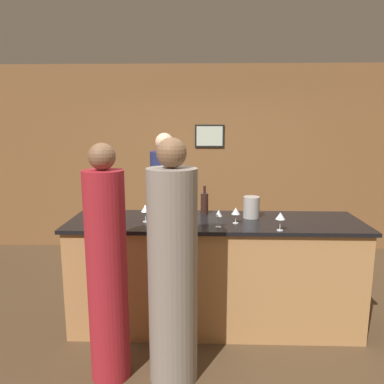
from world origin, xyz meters
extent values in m
plane|color=#4C3823|center=(0.00, 0.00, 0.00)|extent=(14.00, 14.00, 0.00)
cube|color=brown|center=(0.00, 2.33, 1.40)|extent=(8.00, 0.06, 2.80)
cube|color=black|center=(-0.02, 2.28, 1.75)|extent=(0.44, 0.02, 0.34)
cube|color=#B7C6B2|center=(-0.02, 2.27, 1.75)|extent=(0.39, 0.00, 0.29)
cube|color=#B27F4C|center=(0.00, 0.00, 0.51)|extent=(2.69, 0.72, 1.02)
cube|color=black|center=(0.00, 0.00, 1.03)|extent=(2.75, 0.78, 0.04)
cylinder|color=#1E234C|center=(-0.55, 0.76, 0.82)|extent=(0.33, 0.33, 1.64)
sphere|color=tan|center=(-0.55, 0.76, 1.74)|extent=(0.21, 0.21, 0.21)
cylinder|color=maroon|center=(-0.83, -0.80, 0.81)|extent=(0.30, 0.30, 1.62)
sphere|color=brown|center=(-0.83, -0.80, 1.72)|extent=(0.19, 0.19, 0.19)
cylinder|color=gray|center=(-0.33, -0.80, 0.82)|extent=(0.37, 0.37, 1.64)
sphere|color=brown|center=(-0.33, -0.80, 1.75)|extent=(0.21, 0.21, 0.21)
cylinder|color=black|center=(-0.10, 0.24, 1.16)|extent=(0.08, 0.08, 0.21)
cylinder|color=black|center=(-0.10, 0.24, 1.30)|extent=(0.03, 0.03, 0.08)
cylinder|color=#9E9993|center=(0.35, 0.11, 1.15)|extent=(0.16, 0.16, 0.21)
cylinder|color=silver|center=(-0.45, -0.10, 1.05)|extent=(0.05, 0.05, 0.00)
cylinder|color=silver|center=(-0.45, -0.10, 1.10)|extent=(0.01, 0.01, 0.08)
cone|color=silver|center=(-0.45, -0.10, 1.17)|extent=(0.06, 0.06, 0.08)
cylinder|color=silver|center=(0.18, -0.10, 1.05)|extent=(0.05, 0.05, 0.00)
cylinder|color=silver|center=(0.18, -0.10, 1.10)|extent=(0.01, 0.01, 0.08)
cone|color=silver|center=(0.18, -0.10, 1.17)|extent=(0.08, 0.08, 0.06)
cylinder|color=silver|center=(0.02, -0.24, 1.05)|extent=(0.05, 0.05, 0.00)
cylinder|color=silver|center=(0.02, -0.24, 1.10)|extent=(0.01, 0.01, 0.09)
cone|color=silver|center=(0.02, -0.24, 1.18)|extent=(0.06, 0.06, 0.06)
cylinder|color=silver|center=(-0.28, -0.08, 1.05)|extent=(0.05, 0.05, 0.00)
cylinder|color=silver|center=(-0.28, -0.08, 1.10)|extent=(0.01, 0.01, 0.09)
cone|color=silver|center=(-0.28, -0.08, 1.18)|extent=(0.08, 0.08, 0.06)
cylinder|color=silver|center=(0.54, -0.32, 1.05)|extent=(0.05, 0.05, 0.00)
cylinder|color=silver|center=(0.54, -0.32, 1.10)|extent=(0.01, 0.01, 0.09)
cone|color=silver|center=(0.54, -0.32, 1.18)|extent=(0.08, 0.08, 0.06)
cylinder|color=silver|center=(-0.64, -0.08, 1.05)|extent=(0.05, 0.05, 0.00)
cylinder|color=silver|center=(-0.64, -0.08, 1.10)|extent=(0.01, 0.01, 0.09)
cone|color=silver|center=(-0.64, -0.08, 1.18)|extent=(0.08, 0.08, 0.06)
cylinder|color=silver|center=(-0.89, -0.27, 1.05)|extent=(0.05, 0.05, 0.00)
cylinder|color=silver|center=(-0.89, -0.27, 1.10)|extent=(0.01, 0.01, 0.09)
cone|color=silver|center=(-0.89, -0.27, 1.18)|extent=(0.06, 0.06, 0.08)
camera|label=1|loc=(-0.11, -3.41, 1.96)|focal=35.00mm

